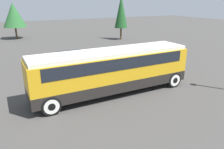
{
  "coord_description": "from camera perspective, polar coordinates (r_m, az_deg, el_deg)",
  "views": [
    {
      "loc": [
        -6.42,
        -12.21,
        6.07
      ],
      "look_at": [
        0.0,
        0.0,
        1.35
      ],
      "focal_mm": 35.0,
      "sensor_mm": 36.0,
      "label": 1
    }
  ],
  "objects": [
    {
      "name": "parked_car_near",
      "position": [
        21.57,
        -10.43,
        4.11
      ],
      "size": [
        4.64,
        1.86,
        1.35
      ],
      "color": "silver",
      "rests_on": "ground_plane"
    },
    {
      "name": "ground_plane",
      "position": [
        15.07,
        0.0,
        -4.86
      ],
      "size": [
        120.0,
        120.0,
        0.0
      ],
      "primitive_type": "plane",
      "color": "#423F3D"
    },
    {
      "name": "tree_center",
      "position": [
        39.48,
        -24.29,
        14.0
      ],
      "size": [
        3.56,
        3.56,
        5.72
      ],
      "color": "brown",
      "rests_on": "ground_plane"
    },
    {
      "name": "parked_car_mid",
      "position": [
        23.01,
        4.31,
        5.22
      ],
      "size": [
        4.44,
        1.78,
        1.3
      ],
      "color": "#2D5638",
      "rests_on": "ground_plane"
    },
    {
      "name": "tour_bus",
      "position": [
        14.47,
        0.34,
        1.81
      ],
      "size": [
        10.84,
        2.53,
        3.0
      ],
      "color": "black",
      "rests_on": "ground_plane"
    },
    {
      "name": "tree_left",
      "position": [
        35.42,
        2.4,
        16.1
      ],
      "size": [
        2.02,
        2.02,
        6.88
      ],
      "color": "brown",
      "rests_on": "ground_plane"
    }
  ]
}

